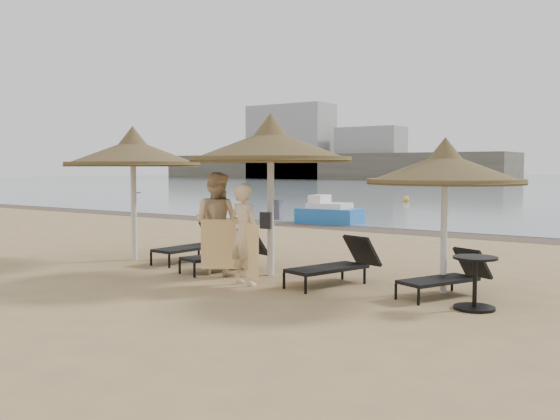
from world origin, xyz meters
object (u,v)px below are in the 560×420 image
Objects in this scene: palapa_right at (445,169)px; pedal_boat at (329,213)px; side_table at (475,285)px; palapa_left at (133,153)px; palapa_center at (271,147)px; lounger_near_right at (338,263)px; lounger_far_left at (195,244)px; lounger_far_right at (449,275)px; person_right at (245,226)px; person_left at (216,215)px; lounger_near_left at (229,252)px.

palapa_right is 12.44m from pedal_boat.
palapa_left is at bearing 176.60° from side_table.
palapa_center is 1.60× the size of lounger_near_right.
palapa_center reaches higher than palapa_left.
palapa_left is at bearing -149.13° from lounger_far_left.
palapa_right is 5.86m from lounger_far_left.
lounger_far_right is (1.93, 0.14, -0.04)m from lounger_near_right.
pedal_boat is at bearing -59.24° from person_right.
lounger_far_left is at bearing 177.97° from palapa_right.
side_table is at bearing -166.15° from person_right.
palapa_center is 1.66m from person_left.
lounger_near_left is (1.39, -0.52, -0.01)m from lounger_far_left.
palapa_left reaches higher than person_left.
side_table is at bearing -48.17° from palapa_right.
lounger_near_right is 0.85× the size of person_left.
lounger_near_left is at bearing -177.61° from palapa_center.
person_left is (2.65, -0.32, -1.20)m from palapa_left.
person_left is at bearing 178.48° from side_table.
palapa_left reaches higher than lounger_far_right.
pedal_boat reaches higher than lounger_far_right.
lounger_far_left is 0.91× the size of person_right.
lounger_near_left is 0.91× the size of person_right.
person_right reaches higher than lounger_far_left.
palapa_center is at bearing 17.89° from lounger_near_left.
person_right is at bearing -173.33° from side_table.
pedal_boat is at bearing 95.53° from palapa_left.
person_left is (-0.92, -0.48, -1.29)m from palapa_center.
palapa_center is at bearing -159.31° from person_left.
person_right is at bearing -28.03° from lounger_far_left.
person_right reaches higher than lounger_far_right.
person_right reaches higher than pedal_boat.
lounger_near_right is 0.94× the size of person_right.
palapa_left is 5.43m from lounger_near_right.
person_left is (1.45, -0.96, 0.75)m from lounger_far_left.
pedal_boat is at bearing 105.76° from lounger_far_left.
palapa_right reaches higher than person_right.
pedal_boat reaches higher than lounger_far_left.
palapa_right reaches higher than side_table.
palapa_center is 1.64× the size of lounger_far_left.
lounger_near_right is 1.74m from person_right.
person_left is (-2.41, -0.41, 0.76)m from lounger_near_right.
lounger_far_left reaches higher than lounger_far_right.
lounger_near_left is at bearing -33.07° from person_right.
lounger_far_right is at bearing 1.88° from palapa_left.
lounger_far_right is at bearing -153.39° from person_right.
palapa_left is at bearing -88.76° from pedal_boat.
side_table is (6.43, -1.09, -0.01)m from lounger_far_left.
lounger_far_left is 2.45× the size of side_table.
lounger_near_right reaches higher than lounger_near_left.
lounger_far_right is (6.99, 0.23, -2.00)m from palapa_left.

